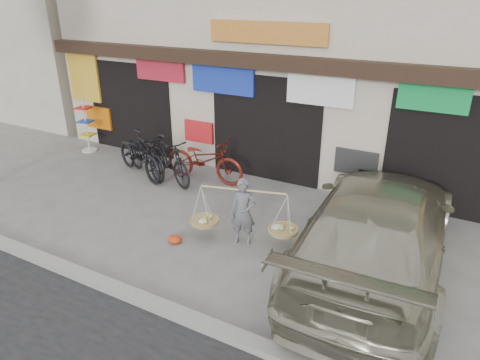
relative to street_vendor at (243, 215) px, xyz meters
The scene contains 12 objects.
ground 1.25m from the street_vendor, 161.00° to the right, with size 70.00×70.00×0.00m, color slate.
kerb 2.63m from the street_vendor, 113.68° to the right, with size 70.00×0.25×0.12m, color gray.
shophouse_block 6.77m from the street_vendor, 99.68° to the left, with size 14.00×6.32×7.00m.
neighbor_west 16.16m from the street_vendor, 155.43° to the left, with size 12.00×7.00×6.00m, color #C0B69F.
street_vendor is the anchor object (origin of this frame).
bike_0 4.40m from the street_vendor, 157.15° to the left, with size 0.78×2.24×1.18m, color black.
bike_1 3.55m from the street_vendor, 150.67° to the left, with size 0.57×2.02×1.21m, color black.
bike_2 3.22m from the street_vendor, 136.22° to the left, with size 0.77×2.22×1.17m, color maroon.
bike_3 4.24m from the street_vendor, 155.77° to the left, with size 0.57×2.02×1.21m, color black.
suv 2.47m from the street_vendor, ahead, with size 2.59×5.83×1.66m.
display_rack 7.17m from the street_vendor, 160.19° to the left, with size 0.48×0.48×1.69m.
red_bag 1.47m from the street_vendor, 151.57° to the right, with size 0.31×0.25×0.14m, color red.
Camera 1 is at (4.44, -6.08, 4.57)m, focal length 32.00 mm.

